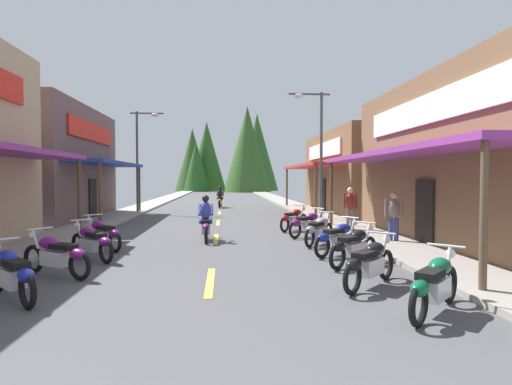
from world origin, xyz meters
TOP-DOWN VIEW (x-y plane):
  - ground at (0.00, 25.42)m, footprint 9.11×80.83m
  - sidewalk_left at (-5.55, 25.42)m, footprint 2.00×80.83m
  - sidewalk_right at (5.55, 25.42)m, footprint 2.00×80.83m
  - centerline_dashes at (0.00, 28.23)m, footprint 0.16×54.68m
  - storefront_left_far at (-9.92, 21.38)m, footprint 8.60×9.37m
  - storefront_right_far at (10.24, 24.85)m, footprint 9.25×11.09m
  - streetlamp_left at (-4.66, 24.85)m, footprint 1.99×0.30m
  - streetlamp_right at (4.67, 18.96)m, footprint 1.99×0.30m
  - motorcycle_parked_right_0 at (3.58, 5.76)m, footprint 1.60×1.57m
  - motorcycle_parked_right_1 at (3.13, 7.39)m, footprint 1.59×1.58m
  - motorcycle_parked_right_2 at (3.45, 9.35)m, footprint 1.67×1.49m
  - motorcycle_parked_right_3 at (3.46, 10.73)m, footprint 1.74×1.40m
  - motorcycle_parked_right_4 at (3.34, 12.51)m, footprint 1.36×1.77m
  - motorcycle_parked_right_5 at (3.36, 14.29)m, footprint 1.74×1.41m
  - motorcycle_parked_right_6 at (3.14, 16.11)m, footprint 1.45×1.70m
  - motorcycle_parked_left_1 at (-3.41, 7.03)m, footprint 1.56×1.61m
  - motorcycle_parked_left_2 at (-3.34, 8.75)m, footprint 1.88×1.20m
  - motorcycle_parked_left_3 at (-3.16, 10.55)m, footprint 1.57×1.59m
  - motorcycle_parked_left_4 at (-3.34, 12.07)m, footprint 1.57×1.60m
  - rider_cruising_lead at (-0.34, 13.63)m, footprint 0.60×2.14m
  - rider_cruising_trailing at (0.00, 29.34)m, footprint 0.60×2.14m
  - pedestrian_by_shop at (5.27, 15.40)m, footprint 0.57×0.29m
  - pedestrian_browsing at (5.76, 12.41)m, footprint 0.54×0.37m
  - treeline_backdrop at (1.46, 67.77)m, footprint 17.62×14.32m

SIDE VIEW (x-z plane):
  - ground at x=0.00m, z-range -0.10..0.00m
  - centerline_dashes at x=0.00m, z-range 0.00..0.01m
  - sidewalk_left at x=-5.55m, z-range 0.00..0.12m
  - sidewalk_right at x=5.55m, z-range 0.00..0.12m
  - motorcycle_parked_right_0 at x=3.58m, z-range -0.03..1.01m
  - motorcycle_parked_right_1 at x=3.13m, z-range -0.03..1.01m
  - motorcycle_parked_right_2 at x=3.45m, z-range -0.03..1.01m
  - motorcycle_parked_right_3 at x=3.46m, z-range -0.03..1.01m
  - motorcycle_parked_right_4 at x=3.34m, z-range -0.03..1.01m
  - motorcycle_parked_right_5 at x=3.36m, z-range -0.03..1.01m
  - motorcycle_parked_right_6 at x=3.14m, z-range -0.03..1.01m
  - motorcycle_parked_left_1 at x=-3.41m, z-range -0.03..1.01m
  - motorcycle_parked_left_2 at x=-3.34m, z-range -0.03..1.01m
  - motorcycle_parked_left_3 at x=-3.16m, z-range -0.03..1.01m
  - motorcycle_parked_left_4 at x=-3.34m, z-range -0.03..1.01m
  - rider_cruising_lead at x=-0.34m, z-range -0.13..1.44m
  - rider_cruising_trailing at x=0.00m, z-range -0.13..1.44m
  - pedestrian_browsing at x=5.76m, z-range 0.14..1.83m
  - pedestrian_by_shop at x=5.27m, z-range 0.15..1.94m
  - storefront_right_far at x=10.24m, z-range 0.00..5.00m
  - storefront_left_far at x=-9.92m, z-range 0.00..5.80m
  - streetlamp_left at x=-4.66m, z-range 0.92..7.10m
  - streetlamp_right at x=4.67m, z-range 0.93..7.18m
  - treeline_backdrop at x=1.46m, z-range -0.56..12.90m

